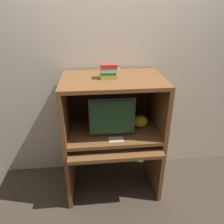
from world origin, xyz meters
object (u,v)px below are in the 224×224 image
crt_monitor (110,108)px  book_stack (109,71)px  keyboard (114,146)px  snack_bag (140,121)px  mouse (138,144)px

crt_monitor → book_stack: book_stack is taller
crt_monitor → keyboard: 0.40m
snack_bag → mouse: bearing=-106.9°
crt_monitor → book_stack: 0.42m
mouse → book_stack: book_stack is taller
crt_monitor → keyboard: size_ratio=1.18×
crt_monitor → book_stack: (-0.02, -0.06, 0.41)m
snack_bag → book_stack: book_stack is taller
snack_bag → book_stack: 0.65m
keyboard → snack_bag: snack_bag is taller
mouse → snack_bag: (0.06, 0.21, 0.15)m
mouse → snack_bag: size_ratio=0.39×
crt_monitor → snack_bag: (0.32, -0.06, -0.14)m
keyboard → book_stack: book_stack is taller
crt_monitor → mouse: (0.26, -0.27, -0.29)m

